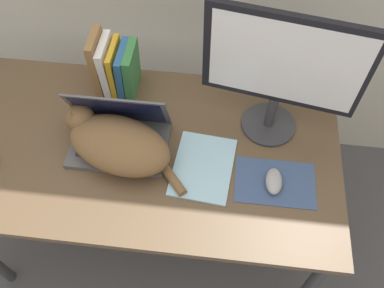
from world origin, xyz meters
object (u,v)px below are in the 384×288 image
cat (117,143)px  book_row (115,68)px  external_monitor (282,71)px  computer_mouse (274,181)px  notepad (203,167)px  laptop (119,134)px

cat → book_row: 0.33m
cat → book_row: size_ratio=1.80×
external_monitor → book_row: 0.63m
external_monitor → cat: bearing=-159.7°
cat → computer_mouse: 0.55m
book_row → notepad: size_ratio=0.88×
laptop → external_monitor: external_monitor is taller
book_row → notepad: (0.37, -0.34, -0.10)m
book_row → external_monitor: bearing=-12.0°
laptop → computer_mouse: bearing=-11.8°
laptop → cat: (0.01, -0.06, 0.03)m
external_monitor → laptop: bearing=-165.7°
computer_mouse → book_row: size_ratio=0.40×
book_row → notepad: bearing=-42.2°
cat → notepad: cat is taller
laptop → notepad: bearing=-13.7°
laptop → computer_mouse: 0.56m
laptop → cat: bearing=-82.3°
laptop → external_monitor: size_ratio=0.68×
cat → external_monitor: external_monitor is taller
laptop → external_monitor: 0.60m
cat → laptop: bearing=97.7°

